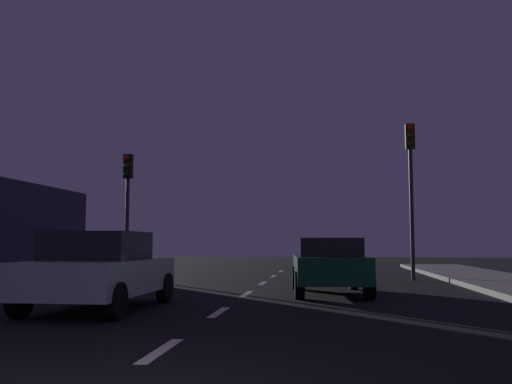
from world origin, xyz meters
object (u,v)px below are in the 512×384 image
at_px(traffic_signal_left, 128,190).
at_px(car_adjacent_lane, 100,270).
at_px(traffic_signal_right, 411,171).
at_px(car_stopped_ahead, 329,265).

height_order(traffic_signal_left, car_adjacent_lane, traffic_signal_left).
distance_m(traffic_signal_right, car_adjacent_lane, 12.48).
bearing_deg(traffic_signal_left, traffic_signal_right, 0.01).
bearing_deg(traffic_signal_right, car_stopped_ahead, -117.66).
relative_size(traffic_signal_left, car_adjacent_lane, 1.16).
xyz_separation_m(car_stopped_ahead, car_adjacent_lane, (-4.47, -3.95, 0.03)).
relative_size(traffic_signal_right, car_stopped_ahead, 1.37).
xyz_separation_m(traffic_signal_right, car_adjacent_lane, (-7.41, -9.56, -3.04)).
distance_m(traffic_signal_right, car_stopped_ahead, 7.04).
height_order(car_stopped_ahead, car_adjacent_lane, car_adjacent_lane).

